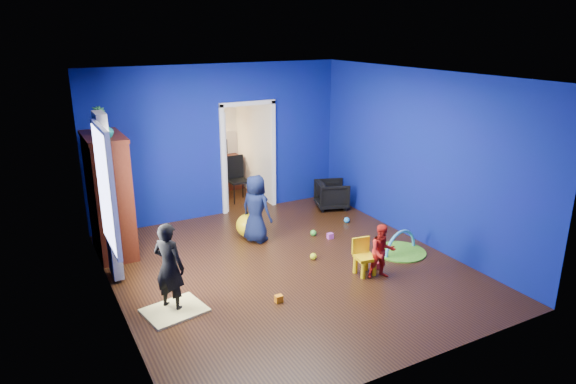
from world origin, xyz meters
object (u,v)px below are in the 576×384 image
armchair (332,195)px  play_mat (400,252)px  kid_chair (365,259)px  crt_tv (112,193)px  child_navy (256,209)px  vase (105,130)px  tv_armoire (109,195)px  folding_chair (238,180)px  child_black (169,267)px  hopper_ball (248,225)px  toddler_red (382,252)px  study_desk (222,173)px

armchair → play_mat: size_ratio=0.74×
armchair → kid_chair: size_ratio=1.24×
crt_tv → child_navy: bearing=-17.2°
child_navy → vase: size_ratio=4.81×
armchair → play_mat: 2.40m
tv_armoire → folding_chair: tv_armoire is taller
crt_tv → armchair: bearing=1.8°
child_black → tv_armoire: bearing=-29.9°
hopper_ball → folding_chair: 1.99m
toddler_red → folding_chair: folding_chair is taller
folding_chair → child_black: bearing=-124.6°
armchair → tv_armoire: (-4.32, -0.14, 0.70)m
child_black → crt_tv: (-0.28, 2.18, 0.42)m
vase → play_mat: 5.00m
armchair → tv_armoire: tv_armoire is taller
tv_armoire → study_desk: (2.82, 2.41, -0.60)m
toddler_red → play_mat: toddler_red is taller
child_navy → study_desk: child_navy is taller
armchair → tv_armoire: size_ratio=0.32×
toddler_red → play_mat: bearing=50.5°
child_navy → hopper_ball: bearing=-16.6°
kid_chair → armchair: bearing=75.8°
kid_chair → study_desk: size_ratio=0.57×
kid_chair → crt_tv: bearing=149.3°
toddler_red → vase: bearing=160.0°
study_desk → hopper_ball: bearing=-102.4°
tv_armoire → kid_chair: tv_armoire is taller
armchair → toddler_red: bearing=179.1°
toddler_red → kid_chair: bearing=144.0°
child_black → folding_chair: (2.50, 3.62, -0.14)m
crt_tv → hopper_ball: bearing=-11.3°
armchair → hopper_ball: armchair is taller
play_mat → study_desk: 4.84m
child_black → play_mat: bearing=-129.1°
vase → folding_chair: (2.82, 1.75, -1.62)m
tv_armoire → toddler_red: bearing=-40.3°
vase → play_mat: size_ratio=0.29×
toddler_red → crt_tv: bearing=156.4°
toddler_red → kid_chair: size_ratio=1.65×
child_black → folding_chair: size_ratio=1.30×
hopper_ball → play_mat: hopper_ball is taller
play_mat → kid_chair: bearing=-160.5°
vase → kid_chair: (3.13, -2.29, -1.83)m
armchair → child_navy: bearing=130.0°
armchair → vase: (-4.32, -0.44, 1.80)m
child_navy → play_mat: child_navy is taller
child_black → hopper_ball: bearing=-85.2°
vase → crt_tv: vase is taller
folding_chair → play_mat: bearing=-70.6°
play_mat → tv_armoire: bearing=151.4°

